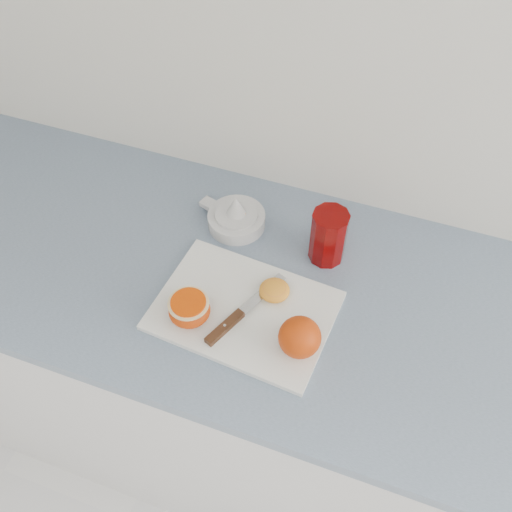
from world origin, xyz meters
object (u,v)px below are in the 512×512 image
Objects in this scene: cutting_board at (244,311)px; counter at (246,375)px; red_tumbler at (328,238)px; citrus_juicer at (236,217)px; half_orange at (189,309)px.

counter is at bearing 111.32° from cutting_board.
red_tumbler is at bearing 59.89° from cutting_board.
red_tumbler reaches higher than counter.
half_orange is at bearing -88.21° from citrus_juicer.
red_tumbler is (0.15, 0.12, 0.50)m from counter.
half_orange is 0.64× the size of red_tumbler.
half_orange is (-0.06, -0.14, 0.48)m from counter.
counter is 0.54m from red_tumbler.
counter is at bearing 65.89° from half_orange.
citrus_juicer reaches higher than counter.
half_orange is 0.27m from citrus_juicer.
counter is 19.02× the size of red_tumbler.
citrus_juicer is (-0.01, 0.27, -0.01)m from half_orange.
red_tumbler reaches higher than cutting_board.
citrus_juicer is (-0.07, 0.14, 0.47)m from counter.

